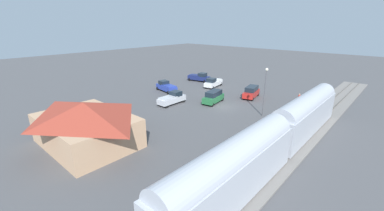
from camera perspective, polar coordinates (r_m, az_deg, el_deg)
name	(u,v)px	position (r m, az deg, el deg)	size (l,w,h in m)	color
ground_plane	(223,106)	(42.55, 7.16, -0.21)	(200.00, 200.00, 0.00)	#4C4C4F
railway_track	(307,128)	(37.03, 25.29, -4.70)	(4.80, 70.00, 0.30)	slate
platform	(279,120)	(38.14, 19.60, -3.21)	(3.20, 46.00, 0.30)	#A8A399
passenger_train	(278,134)	(26.77, 19.39, -6.22)	(2.93, 33.34, 4.98)	#ADB2BC
station_building	(86,123)	(30.93, -23.50, -3.76)	(12.45, 9.04, 5.15)	tan
pedestrian_on_platform	(299,98)	(46.75, 23.70, 1.70)	(0.36, 0.36, 1.71)	#333338
pedestrian_waiting_far	(273,118)	(35.50, 18.32, -2.72)	(0.36, 0.36, 1.71)	brown
pickup_white	(213,82)	(55.32, 4.96, 5.37)	(2.81, 5.65, 2.14)	white
pickup_navy	(199,77)	(60.81, 1.69, 6.64)	(5.66, 3.22, 2.14)	navy
suv_green	(213,97)	(43.94, 5.02, 2.04)	(2.69, 5.14, 2.22)	#236638
suv_red	(251,92)	(48.30, 13.66, 3.10)	(2.94, 5.20, 2.22)	red
pickup_blue	(166,87)	(51.77, -6.04, 4.42)	(5.67, 3.26, 2.14)	#283D9E
pickup_silver	(172,98)	(43.40, -4.65, 1.67)	(2.04, 5.43, 2.14)	silver
light_pole_near_platform	(265,86)	(38.16, 16.69, 4.32)	(0.44, 0.44, 7.45)	#515156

